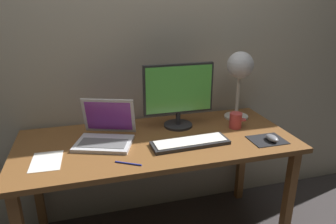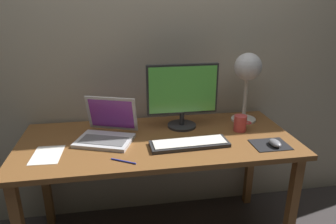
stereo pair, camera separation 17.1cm
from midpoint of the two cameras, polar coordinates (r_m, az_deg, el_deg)
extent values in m
cube|color=#B2A893|center=(2.05, -1.18, 14.25)|extent=(4.80, 0.06, 2.60)
cube|color=brown|center=(1.82, 0.79, -5.38)|extent=(1.60, 0.70, 0.03)
cube|color=brown|center=(2.04, 24.20, -16.36)|extent=(0.05, 0.05, 0.71)
cube|color=brown|center=(2.27, -19.77, -11.73)|extent=(0.05, 0.05, 0.71)
cube|color=brown|center=(2.46, 16.93, -8.86)|extent=(0.05, 0.05, 0.71)
cylinder|color=#28282B|center=(1.98, 5.04, -2.54)|extent=(0.18, 0.18, 0.01)
cylinder|color=#28282B|center=(1.97, 5.08, -1.28)|extent=(0.03, 0.03, 0.08)
cube|color=#28282B|center=(1.90, 5.26, 4.21)|extent=(0.44, 0.03, 0.31)
cube|color=#59C64C|center=(1.89, 5.39, 4.07)|extent=(0.42, 0.00, 0.29)
cube|color=#28282B|center=(1.74, 6.83, -5.95)|extent=(0.45, 0.16, 0.02)
cube|color=silver|center=(1.73, 6.84, -5.60)|extent=(0.41, 0.13, 0.01)
cube|color=silver|center=(1.78, -8.97, -5.32)|extent=(0.36, 0.31, 0.02)
cube|color=slate|center=(1.77, -9.16, -5.22)|extent=(0.29, 0.20, 0.00)
cube|color=silver|center=(1.85, -7.81, -0.32)|extent=(0.31, 0.16, 0.22)
cube|color=purple|center=(1.85, -7.81, -0.32)|extent=(0.27, 0.14, 0.19)
cylinder|color=beige|center=(2.16, 15.98, -1.35)|extent=(0.16, 0.16, 0.01)
cylinder|color=silver|center=(2.11, 16.41, 2.87)|extent=(0.02, 0.02, 0.32)
sphere|color=silver|center=(2.06, 16.94, 8.02)|extent=(0.17, 0.17, 0.17)
sphere|color=#FFEAB2|center=(2.06, 16.93, 6.77)|extent=(0.06, 0.06, 0.06)
cube|color=black|center=(1.86, 20.93, -5.72)|extent=(0.20, 0.16, 0.00)
ellipsoid|color=slate|center=(1.84, 21.74, -5.39)|extent=(0.06, 0.10, 0.03)
cylinder|color=#CC3F3F|center=(1.97, 15.65, -2.06)|extent=(0.08, 0.08, 0.10)
torus|color=#CC3F3F|center=(1.99, 16.98, -1.96)|extent=(0.05, 0.05, 0.01)
cube|color=white|center=(1.72, -18.84, -7.58)|extent=(0.16, 0.22, 0.00)
cylinder|color=#2633A5|center=(1.57, -5.12, -9.13)|extent=(0.12, 0.08, 0.01)
camera|label=1|loc=(0.09, -87.14, 1.05)|focal=32.95mm
camera|label=2|loc=(0.09, 92.86, -1.05)|focal=32.95mm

